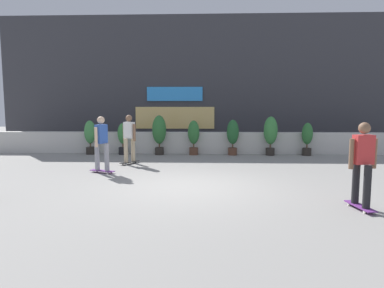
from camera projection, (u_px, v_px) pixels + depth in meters
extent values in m
plane|color=gray|center=(190.00, 186.00, 8.57)|extent=(48.00, 48.00, 0.00)
cube|color=beige|center=(196.00, 143.00, 14.48)|extent=(18.00, 0.40, 0.90)
cube|color=#38383D|center=(198.00, 82.00, 18.14)|extent=(20.00, 2.00, 6.50)
cube|color=#3399F2|center=(175.00, 94.00, 17.23)|extent=(2.80, 0.08, 0.70)
cube|color=#F2CC72|center=(175.00, 118.00, 17.37)|extent=(4.00, 0.06, 1.10)
cylinder|color=#2D2823|center=(91.00, 151.00, 14.24)|extent=(0.36, 0.36, 0.30)
cylinder|color=brown|center=(90.00, 145.00, 14.21)|extent=(0.06, 0.06, 0.15)
ellipsoid|color=#428C47|center=(90.00, 132.00, 14.15)|extent=(0.47, 0.47, 0.95)
cylinder|color=black|center=(123.00, 151.00, 14.18)|extent=(0.36, 0.36, 0.30)
cylinder|color=brown|center=(123.00, 145.00, 14.16)|extent=(0.06, 0.06, 0.15)
ellipsoid|color=#387F3D|center=(123.00, 133.00, 14.10)|extent=(0.41, 0.41, 0.84)
cylinder|color=#2D2823|center=(159.00, 151.00, 14.13)|extent=(0.36, 0.36, 0.30)
cylinder|color=brown|center=(159.00, 146.00, 14.10)|extent=(0.06, 0.06, 0.15)
ellipsoid|color=#2D6B33|center=(159.00, 130.00, 14.03)|extent=(0.57, 0.57, 1.17)
cylinder|color=brown|center=(194.00, 151.00, 14.07)|extent=(0.36, 0.36, 0.30)
cylinder|color=brown|center=(194.00, 146.00, 14.05)|extent=(0.06, 0.06, 0.15)
ellipsoid|color=#2D6B33|center=(194.00, 132.00, 13.98)|extent=(0.47, 0.47, 0.96)
cylinder|color=brown|center=(233.00, 151.00, 14.01)|extent=(0.36, 0.36, 0.30)
cylinder|color=brown|center=(233.00, 146.00, 13.98)|extent=(0.06, 0.06, 0.15)
ellipsoid|color=#235B2D|center=(233.00, 132.00, 13.92)|extent=(0.49, 0.49, 1.00)
cylinder|color=#2D2823|center=(270.00, 152.00, 13.95)|extent=(0.36, 0.36, 0.30)
cylinder|color=brown|center=(270.00, 146.00, 13.92)|extent=(0.06, 0.06, 0.15)
ellipsoid|color=#387F3D|center=(271.00, 130.00, 13.85)|extent=(0.55, 0.55, 1.13)
cylinder|color=#2D2823|center=(307.00, 152.00, 13.89)|extent=(0.36, 0.36, 0.30)
cylinder|color=brown|center=(307.00, 146.00, 13.87)|extent=(0.06, 0.06, 0.15)
ellipsoid|color=#2D6B33|center=(307.00, 134.00, 13.81)|extent=(0.43, 0.43, 0.88)
cube|color=#72338C|center=(360.00, 206.00, 6.66)|extent=(0.33, 0.82, 0.02)
cylinder|color=silver|center=(349.00, 204.00, 6.91)|extent=(0.04, 0.06, 0.06)
cylinder|color=silver|center=(356.00, 204.00, 6.93)|extent=(0.04, 0.06, 0.06)
cylinder|color=silver|center=(364.00, 212.00, 6.40)|extent=(0.04, 0.06, 0.06)
cylinder|color=silver|center=(372.00, 212.00, 6.42)|extent=(0.04, 0.06, 0.06)
cylinder|color=black|center=(356.00, 183.00, 6.79)|extent=(0.14, 0.14, 0.82)
cylinder|color=black|center=(367.00, 187.00, 6.43)|extent=(0.14, 0.14, 0.82)
cube|color=red|center=(363.00, 149.00, 6.53)|extent=(0.39, 0.25, 0.56)
sphere|color=brown|center=(364.00, 128.00, 6.49)|extent=(0.22, 0.22, 0.22)
cylinder|color=brown|center=(352.00, 154.00, 6.52)|extent=(0.09, 0.09, 0.58)
cylinder|color=brown|center=(374.00, 153.00, 6.57)|extent=(0.09, 0.09, 0.58)
cube|color=black|center=(130.00, 162.00, 11.88)|extent=(0.58, 0.79, 0.02)
cylinder|color=silver|center=(126.00, 164.00, 11.62)|extent=(0.05, 0.06, 0.06)
cylinder|color=silver|center=(123.00, 164.00, 11.71)|extent=(0.05, 0.06, 0.06)
cylinder|color=silver|center=(137.00, 162.00, 12.06)|extent=(0.05, 0.06, 0.06)
cylinder|color=silver|center=(133.00, 162.00, 12.14)|extent=(0.05, 0.06, 0.06)
cylinder|color=tan|center=(126.00, 151.00, 11.68)|extent=(0.14, 0.14, 0.82)
cylinder|color=tan|center=(133.00, 149.00, 11.98)|extent=(0.14, 0.14, 0.82)
cube|color=white|center=(129.00, 130.00, 11.75)|extent=(0.41, 0.36, 0.56)
sphere|color=brown|center=(129.00, 118.00, 11.71)|extent=(0.22, 0.22, 0.22)
cylinder|color=brown|center=(134.00, 133.00, 11.64)|extent=(0.09, 0.09, 0.58)
cylinder|color=brown|center=(124.00, 132.00, 11.89)|extent=(0.09, 0.09, 0.58)
cube|color=#72338C|center=(102.00, 171.00, 10.28)|extent=(0.82, 0.48, 0.02)
cylinder|color=silver|center=(111.00, 172.00, 10.25)|extent=(0.06, 0.05, 0.06)
cylinder|color=silver|center=(108.00, 173.00, 10.11)|extent=(0.06, 0.05, 0.06)
cylinder|color=silver|center=(97.00, 171.00, 10.46)|extent=(0.06, 0.05, 0.06)
cylinder|color=silver|center=(94.00, 172.00, 10.32)|extent=(0.06, 0.05, 0.06)
cylinder|color=gray|center=(107.00, 157.00, 10.16)|extent=(0.14, 0.14, 0.82)
cylinder|color=gray|center=(97.00, 157.00, 10.31)|extent=(0.14, 0.14, 0.82)
cube|color=#3359B2|center=(101.00, 134.00, 10.16)|extent=(0.32, 0.41, 0.56)
sphere|color=beige|center=(101.00, 120.00, 10.11)|extent=(0.22, 0.22, 0.22)
cylinder|color=beige|center=(106.00, 136.00, 10.38)|extent=(0.09, 0.09, 0.58)
cylinder|color=beige|center=(96.00, 137.00, 9.95)|extent=(0.09, 0.09, 0.58)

